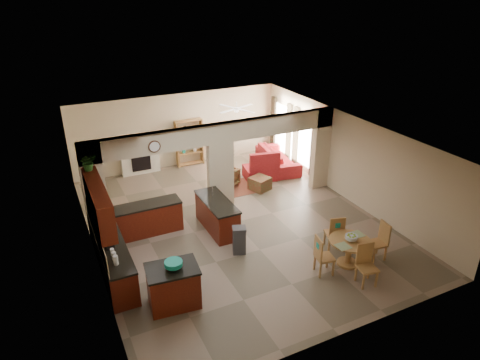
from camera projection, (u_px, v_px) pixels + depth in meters
name	position (u px, v px, depth m)	size (l,w,h in m)	color
floor	(235.00, 222.00, 12.76)	(10.00, 10.00, 0.00)	#796654
ceiling	(234.00, 133.00, 11.59)	(10.00, 10.00, 0.00)	white
wall_back	(179.00, 130.00, 16.26)	(8.00, 8.00, 0.00)	#C4AF8F
wall_front	(346.00, 280.00, 8.09)	(8.00, 8.00, 0.00)	#C4AF8F
wall_left	(88.00, 209.00, 10.59)	(10.00, 10.00, 0.00)	#C4AF8F
wall_right	(347.00, 157.00, 13.76)	(10.00, 10.00, 0.00)	#C4AF8F
partition_left_pier	(95.00, 191.00, 11.53)	(0.60, 0.25, 2.80)	#C4AF8F
partition_center_pier	(221.00, 176.00, 13.12)	(0.80, 0.25, 2.20)	#C4AF8F
partition_right_pier	(321.00, 149.00, 14.45)	(0.60, 0.25, 2.80)	#C4AF8F
partition_header	(220.00, 133.00, 12.53)	(8.00, 0.25, 0.60)	#C4AF8F
kitchen_counter	(125.00, 239.00, 11.08)	(2.52, 3.29, 1.48)	#430A07
upper_cabinets	(98.00, 203.00, 9.79)	(0.35, 2.40, 0.90)	#430A07
peninsula	(217.00, 215.00, 12.24)	(0.70, 1.85, 0.91)	#430A07
wall_clock	(154.00, 147.00, 11.64)	(0.34, 0.34, 0.03)	#4E2A1A
rug	(240.00, 187.00, 14.95)	(1.60, 1.30, 0.01)	brown
fireplace	(140.00, 158.00, 15.82)	(1.60, 0.35, 1.20)	beige
shelving_unit	(189.00, 143.00, 16.46)	(1.00, 0.32, 1.80)	olive
window_a	(305.00, 141.00, 15.71)	(0.02, 0.90, 1.90)	white
window_b	(282.00, 128.00, 17.09)	(0.02, 0.90, 1.90)	white
glazed_door	(293.00, 138.00, 16.46)	(0.02, 0.70, 2.10)	white
drape_a_left	(314.00, 147.00, 15.20)	(0.10, 0.28, 2.30)	#3D1B18
drape_a_right	(296.00, 137.00, 16.18)	(0.10, 0.28, 2.30)	#3D1B18
drape_b_left	(289.00, 133.00, 16.59)	(0.10, 0.28, 2.30)	#3D1B18
drape_b_right	(273.00, 125.00, 17.57)	(0.10, 0.28, 2.30)	#3D1B18
ceiling_fan	(237.00, 109.00, 14.73)	(1.00, 1.00, 0.10)	white
kitchen_island	(173.00, 286.00, 9.33)	(1.20, 0.92, 0.97)	#430A07
teal_bowl	(174.00, 265.00, 9.07)	(0.39, 0.39, 0.18)	#169880
trash_can	(239.00, 241.00, 11.20)	(0.33, 0.28, 0.70)	#313134
dining_table	(349.00, 248.00, 10.68)	(1.04, 1.04, 0.71)	olive
fruit_bowl	(351.00, 238.00, 10.53)	(0.31, 0.31, 0.17)	#7CA824
sofa	(278.00, 158.00, 16.46)	(0.97, 2.49, 0.73)	maroon
chaise	(260.00, 173.00, 15.56)	(1.10, 0.90, 0.44)	maroon
armchair	(227.00, 177.00, 14.94)	(0.69, 0.71, 0.65)	maroon
ottoman	(260.00, 183.00, 14.71)	(0.61, 0.61, 0.44)	maroon
plant	(88.00, 162.00, 10.28)	(0.39, 0.34, 0.43)	#174A13
chair_north	(335.00, 232.00, 11.24)	(0.52, 0.52, 1.02)	olive
chair_east	(380.00, 239.00, 10.90)	(0.47, 0.47, 1.02)	olive
chair_south	(366.00, 262.00, 10.01)	(0.49, 0.49, 1.02)	olive
chair_west	(322.00, 254.00, 10.30)	(0.49, 0.49, 1.02)	olive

